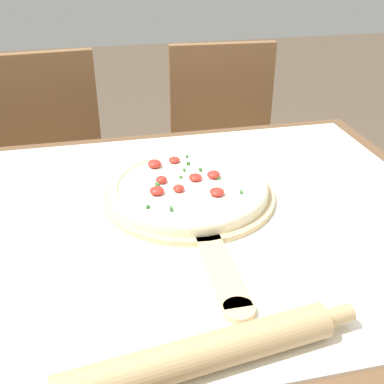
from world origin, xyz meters
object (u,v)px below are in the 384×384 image
at_px(rolling_pin, 200,355).
at_px(chair_right, 225,152).
at_px(pizza_peel, 191,200).
at_px(pizza, 189,187).
at_px(chair_left, 50,168).

relative_size(rolling_pin, chair_right, 0.51).
relative_size(pizza_peel, pizza, 1.69).
relative_size(pizza_peel, chair_right, 0.63).
bearing_deg(pizza, pizza_peel, -89.38).
xyz_separation_m(pizza_peel, pizza, (-0.00, 0.02, 0.02)).
distance_m(rolling_pin, chair_left, 1.20).
height_order(pizza, chair_right, chair_right).
relative_size(pizza, chair_right, 0.37).
bearing_deg(pizza, chair_left, 116.24).
distance_m(chair_left, chair_right, 0.63).
bearing_deg(pizza_peel, chair_right, 68.50).
xyz_separation_m(pizza, rolling_pin, (-0.08, -0.44, -0.00)).
bearing_deg(chair_right, pizza_peel, -107.54).
height_order(pizza_peel, chair_left, chair_left).
bearing_deg(chair_right, rolling_pin, -103.76).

